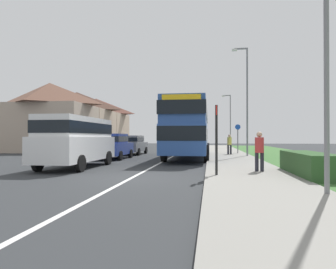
{
  "coord_description": "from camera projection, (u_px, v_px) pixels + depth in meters",
  "views": [
    {
      "loc": [
        2.76,
        -10.54,
        1.46
      ],
      "look_at": [
        0.53,
        5.59,
        1.6
      ],
      "focal_mm": 32.29,
      "sensor_mm": 36.0,
      "label": 1
    }
  ],
  "objects": [
    {
      "name": "double_decker_bus",
      "position": [
        189.0,
        127.0,
        20.7
      ],
      "size": [
        2.8,
        11.02,
        3.7
      ],
      "color": "#284C93",
      "rests_on": "ground_plane"
    },
    {
      "name": "house_terrace_far_side",
      "position": [
        77.0,
        121.0,
        35.88
      ],
      "size": [
        7.93,
        18.31,
        6.83
      ],
      "color": "tan",
      "rests_on": "ground_plane"
    },
    {
      "name": "pavement_near_side",
      "position": [
        237.0,
        163.0,
        16.17
      ],
      "size": [
        3.2,
        68.0,
        0.12
      ],
      "primitive_type": "cube",
      "color": "gray",
      "rests_on": "ground_plane"
    },
    {
      "name": "parked_car_grey",
      "position": [
        132.0,
        144.0,
        25.27
      ],
      "size": [
        1.91,
        4.46,
        1.59
      ],
      "color": "slate",
      "rests_on": "ground_plane"
    },
    {
      "name": "bus_stop_sign",
      "position": [
        216.0,
        135.0,
        10.7
      ],
      "size": [
        0.09,
        0.52,
        2.6
      ],
      "color": "black",
      "rests_on": "ground_plane"
    },
    {
      "name": "pedestrian_walking_away",
      "position": [
        229.0,
        143.0,
        23.5
      ],
      "size": [
        0.34,
        0.34,
        1.67
      ],
      "color": "#23232D",
      "rests_on": "ground_plane"
    },
    {
      "name": "grass_verge_seaward",
      "position": [
        322.0,
        165.0,
        15.58
      ],
      "size": [
        6.0,
        68.0,
        0.08
      ],
      "primitive_type": "cube",
      "color": "#3D6B33",
      "rests_on": "ground_plane"
    },
    {
      "name": "ground_plane",
      "position": [
        132.0,
        178.0,
        10.81
      ],
      "size": [
        120.0,
        120.0,
        0.0
      ],
      "primitive_type": "plane",
      "color": "#2D3033"
    },
    {
      "name": "street_lamp_mid",
      "position": [
        246.0,
        95.0,
        21.81
      ],
      "size": [
        1.14,
        0.2,
        7.93
      ],
      "color": "slate",
      "rests_on": "ground_plane"
    },
    {
      "name": "lane_marking_centre",
      "position": [
        165.0,
        161.0,
        18.73
      ],
      "size": [
        0.14,
        60.0,
        0.01
      ],
      "primitive_type": "cube",
      "color": "silver",
      "rests_on": "ground_plane"
    },
    {
      "name": "street_lamp_far",
      "position": [
        229.0,
        118.0,
        38.95
      ],
      "size": [
        1.14,
        0.2,
        6.9
      ],
      "color": "slate",
      "rests_on": "ground_plane"
    },
    {
      "name": "cycle_route_sign",
      "position": [
        238.0,
        137.0,
        25.02
      ],
      "size": [
        0.44,
        0.08,
        2.52
      ],
      "color": "slate",
      "rests_on": "ground_plane"
    },
    {
      "name": "roadside_hedge",
      "position": [
        309.0,
        165.0,
        10.88
      ],
      "size": [
        1.1,
        4.07,
        0.9
      ],
      "primitive_type": "cube",
      "color": "#2D5128",
      "rests_on": "ground_plane"
    },
    {
      "name": "parked_van_white",
      "position": [
        77.0,
        138.0,
        14.39
      ],
      "size": [
        2.11,
        5.52,
        2.38
      ],
      "color": "silver",
      "rests_on": "ground_plane"
    },
    {
      "name": "street_lamp_near",
      "position": [
        322.0,
        4.0,
        7.2
      ],
      "size": [
        1.14,
        0.2,
        8.18
      ],
      "color": "slate",
      "rests_on": "ground_plane"
    },
    {
      "name": "pedestrian_at_stop",
      "position": [
        259.0,
        149.0,
        11.77
      ],
      "size": [
        0.34,
        0.34,
        1.67
      ],
      "color": "#23232D",
      "rests_on": "ground_plane"
    },
    {
      "name": "parked_car_blue",
      "position": [
        113.0,
        145.0,
        20.1
      ],
      "size": [
        1.88,
        4.03,
        1.68
      ],
      "color": "navy",
      "rests_on": "ground_plane"
    }
  ]
}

